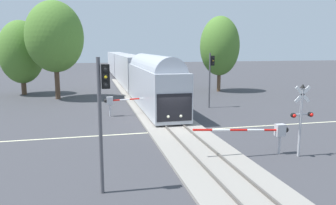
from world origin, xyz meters
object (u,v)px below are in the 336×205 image
at_px(commuter_train, 129,69).
at_px(crossing_gate_far, 115,101).
at_px(crossing_gate_near, 270,131).
at_px(crossing_signal_mast, 301,113).
at_px(oak_far_right, 220,46).
at_px(traffic_signal_near_left, 103,104).
at_px(traffic_signal_far_side, 211,71).
at_px(pine_left_background, 21,52).
at_px(oak_behind_train, 55,37).

relative_size(commuter_train, crossing_gate_far, 12.63).
bearing_deg(crossing_gate_near, crossing_gate_far, 121.23).
bearing_deg(crossing_signal_mast, commuter_train, 98.02).
bearing_deg(oak_far_right, crossing_signal_mast, -102.60).
bearing_deg(commuter_train, crossing_signal_mast, -81.98).
bearing_deg(commuter_train, traffic_signal_near_left, -98.04).
height_order(traffic_signal_far_side, oak_far_right, oak_far_right).
relative_size(oak_far_right, pine_left_background, 1.08).
distance_m(crossing_signal_mast, oak_far_right, 28.39).
bearing_deg(crossing_gate_far, crossing_signal_mast, -55.58).
bearing_deg(oak_behind_train, crossing_signal_mast, -58.73).
height_order(traffic_signal_far_side, oak_behind_train, oak_behind_train).
bearing_deg(traffic_signal_near_left, crossing_gate_far, 84.10).
bearing_deg(oak_behind_train, oak_far_right, 5.33).
xyz_separation_m(crossing_signal_mast, oak_far_right, (6.14, 27.46, 3.79)).
bearing_deg(oak_far_right, crossing_gate_near, -105.93).
bearing_deg(crossing_gate_far, pine_left_background, 122.78).
xyz_separation_m(traffic_signal_near_left, oak_far_right, (17.23, 29.76, 2.44)).
bearing_deg(crossing_gate_near, traffic_signal_near_left, -162.69).
bearing_deg(pine_left_background, commuter_train, 27.64).
distance_m(oak_behind_train, pine_left_background, 7.09).
bearing_deg(crossing_gate_far, traffic_signal_far_side, 11.45).
bearing_deg(commuter_train, oak_behind_train, -128.39).
bearing_deg(traffic_signal_far_side, crossing_gate_near, -97.60).
distance_m(commuter_train, crossing_gate_near, 37.70).
relative_size(crossing_signal_mast, crossing_gate_far, 0.82).
xyz_separation_m(crossing_signal_mast, crossing_gate_far, (-9.43, 13.77, -1.16)).
xyz_separation_m(commuter_train, crossing_signal_mast, (5.38, -38.16, -0.16)).
height_order(crossing_gate_near, traffic_signal_near_left, traffic_signal_near_left).
height_order(commuter_train, traffic_signal_far_side, traffic_signal_far_side).
xyz_separation_m(traffic_signal_near_left, traffic_signal_far_side, (11.60, 18.08, -0.12)).
height_order(crossing_gate_far, traffic_signal_far_side, traffic_signal_far_side).
xyz_separation_m(commuter_train, traffic_signal_near_left, (-5.71, -40.46, 1.19)).
bearing_deg(commuter_train, crossing_gate_far, -99.44).
height_order(commuter_train, pine_left_background, pine_left_background).
xyz_separation_m(commuter_train, traffic_signal_far_side, (5.89, -22.38, 1.06)).
relative_size(crossing_gate_near, traffic_signal_far_side, 1.04).
height_order(commuter_train, crossing_signal_mast, commuter_train).
bearing_deg(commuter_train, crossing_gate_near, -84.10).
bearing_deg(traffic_signal_near_left, oak_behind_train, 98.93).
bearing_deg(crossing_signal_mast, crossing_gate_near, 155.45).
height_order(crossing_signal_mast, oak_behind_train, oak_behind_train).
bearing_deg(traffic_signal_far_side, commuter_train, 104.73).
distance_m(crossing_signal_mast, crossing_gate_far, 16.73).
bearing_deg(commuter_train, traffic_signal_far_side, -75.27).
relative_size(traffic_signal_near_left, oak_far_right, 0.56).
relative_size(traffic_signal_far_side, oak_behind_train, 0.49).
height_order(traffic_signal_near_left, oak_behind_train, oak_behind_train).
relative_size(oak_far_right, oak_behind_train, 0.90).
relative_size(crossing_gate_near, oak_far_right, 0.56).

